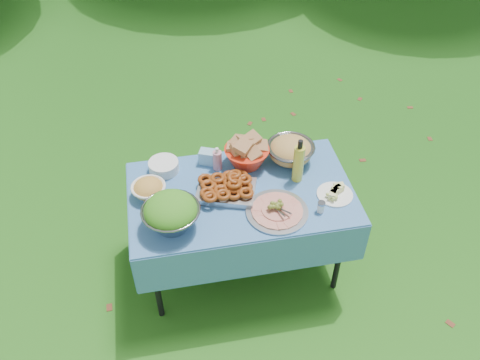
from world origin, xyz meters
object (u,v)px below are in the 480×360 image
Objects in this scene: salad_bowl at (171,213)px; charcuterie_platter at (277,207)px; plate_stack at (164,166)px; oil_bottle at (299,160)px; bread_bowl at (247,153)px; pasta_bowl_steel at (290,150)px; picnic_table at (241,231)px.

charcuterie_platter is (0.65, -0.01, -0.07)m from salad_bowl.
plate_stack is 0.91m from oil_bottle.
oil_bottle is at bearing -16.23° from plate_stack.
oil_bottle is at bearing -35.26° from bread_bowl.
bread_bowl is (0.57, -0.04, 0.07)m from plate_stack.
bread_bowl is at bearing 177.24° from pasta_bowl_steel.
plate_stack is at bearing 147.40° from picnic_table.
salad_bowl is at bearing -162.58° from oil_bottle.
salad_bowl reaches higher than bread_bowl.
charcuterie_platter is (0.10, -0.49, -0.06)m from bread_bowl.
oil_bottle reaches higher than picnic_table.
oil_bottle is at bearing 17.42° from salad_bowl.
plate_stack is 0.62× the size of pasta_bowl_steel.
oil_bottle is at bearing -90.88° from pasta_bowl_steel.
salad_bowl is 0.74m from bread_bowl.
picnic_table is 0.52m from charcuterie_platter.
pasta_bowl_steel is 1.01× the size of oil_bottle.
pasta_bowl_steel reaches higher than plate_stack.
picnic_table is 7.15× the size of plate_stack.
salad_bowl is at bearing -139.14° from bread_bowl.
salad_bowl is at bearing 179.41° from charcuterie_platter.
bread_bowl is 0.78× the size of charcuterie_platter.
picnic_table is 4.72× the size of bread_bowl.
picnic_table is at bearing -108.67° from bread_bowl.
charcuterie_platter is 0.36m from oil_bottle.
plate_stack is 0.57m from bread_bowl.
charcuterie_platter is (0.66, -0.53, 0.01)m from plate_stack.
plate_stack is (-0.01, 0.52, -0.08)m from salad_bowl.
charcuterie_platter is (-0.21, -0.47, -0.04)m from pasta_bowl_steel.
salad_bowl is 0.98m from pasta_bowl_steel.
charcuterie_platter is at bearing -113.68° from pasta_bowl_steel.
plate_stack is at bearing 91.10° from salad_bowl.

